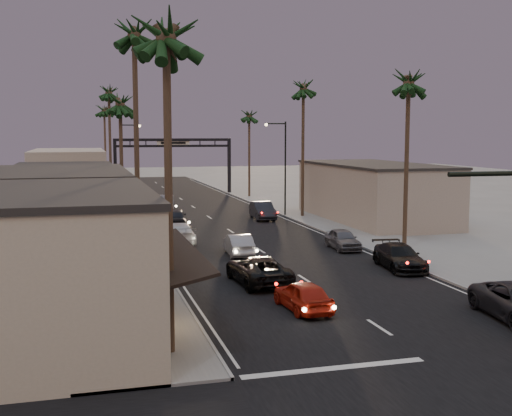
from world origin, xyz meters
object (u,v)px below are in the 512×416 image
palm_lb (134,28)px  palm_far (104,108)px  palm_rc (249,112)px  oncoming_red (303,295)px  oncoming_silver (239,245)px  streetlight_right (283,161)px  oncoming_pickup (258,270)px  streetlight_left (125,157)px  curbside_black (399,257)px  palm_rb (303,84)px  palm_la (166,25)px  palm_ra (409,76)px  palm_ld (109,89)px  palm_lc (120,98)px  arch (173,152)px

palm_lb → palm_far: 56.03m
palm_rc → oncoming_red: 52.80m
palm_far → oncoming_silver: bearing=-82.8°
streetlight_right → oncoming_pickup: (-9.62, -26.26, -4.59)m
streetlight_left → palm_rc: palm_rc is taller
palm_lb → curbside_black: 19.57m
palm_rb → palm_lb: bearing=-128.0°
palm_la → palm_far: (0.30, 69.00, 0.00)m
palm_ra → palm_rb: (0.00, 20.00, 0.97)m
palm_ld → oncoming_red: 43.86m
palm_ld → palm_ra: palm_ld is taller
palm_rc → oncoming_red: (-10.74, -50.76, -9.79)m
palm_ra → streetlight_left: bearing=114.5°
palm_la → palm_lb: palm_lb is taller
curbside_black → palm_far: bearing=110.6°
palm_lc → palm_rc: 32.86m
palm_lb → curbside_black: size_ratio=3.07×
palm_lc → palm_ld: (0.00, 19.00, 1.95)m
palm_lc → oncoming_red: palm_lc is taller
palm_rb → palm_far: palm_rb is taller
palm_lb → palm_lc: (0.00, 14.00, -2.92)m
palm_lb → arch: bearing=79.8°
arch → oncoming_pickup: (-2.70, -51.26, -4.80)m
streetlight_right → palm_rb: bearing=-30.8°
streetlight_right → oncoming_red: size_ratio=2.26×
palm_la → palm_lc: (-0.00, 27.00, -0.97)m
streetlight_left → palm_rc: 17.42m
streetlight_left → oncoming_silver: 32.02m
oncoming_red → oncoming_silver: bearing=-95.3°
palm_la → palm_rb: bearing=63.8°
arch → palm_ra: palm_ra is taller
palm_la → oncoming_silver: bearing=69.1°
arch → palm_la: 61.88m
streetlight_right → oncoming_pickup: bearing=-110.1°
arch → palm_la: bearing=-98.0°
palm_la → palm_rb: size_ratio=0.93×
streetlight_left → palm_rb: size_ratio=0.63×
palm_lb → palm_rc: palm_lb is taller
palm_lb → palm_rb: palm_lb is taller
palm_lb → palm_ra: palm_lb is taller
palm_la → curbside_black: bearing=36.9°
arch → palm_la: size_ratio=1.15×
streetlight_left → palm_far: bearing=93.9°
arch → palm_lc: size_ratio=1.25×
streetlight_right → streetlight_left: (-13.84, 13.00, 0.00)m
oncoming_red → curbside_black: bearing=-144.5°
palm_rb → oncoming_red: 34.63m
streetlight_right → oncoming_silver: size_ratio=2.14×
palm_lc → palm_ld: bearing=90.0°
oncoming_silver → streetlight_left: bearing=-76.9°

